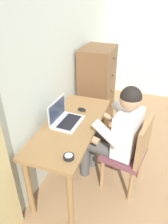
{
  "coord_description": "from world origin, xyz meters",
  "views": [
    {
      "loc": [
        -2.05,
        1.19,
        1.91
      ],
      "look_at": [
        -0.33,
        1.77,
        0.84
      ],
      "focal_mm": 33.22,
      "sensor_mm": 36.0,
      "label": 1
    }
  ],
  "objects_px": {
    "person_seated": "(116,132)",
    "laptop": "(65,118)",
    "desk": "(72,133)",
    "dresser": "(97,89)",
    "computer_mouse": "(82,109)",
    "desk_clock": "(69,157)",
    "chair": "(131,151)"
  },
  "relations": [
    {
      "from": "dresser",
      "to": "person_seated",
      "type": "xyz_separation_m",
      "value": [
        -1.07,
        -0.49,
        0.05
      ]
    },
    {
      "from": "laptop",
      "to": "computer_mouse",
      "type": "height_order",
      "value": "laptop"
    },
    {
      "from": "chair",
      "to": "dresser",
      "type": "bearing_deg",
      "value": 31.27
    },
    {
      "from": "person_seated",
      "to": "computer_mouse",
      "type": "relative_size",
      "value": 11.91
    },
    {
      "from": "desk_clock",
      "to": "chair",
      "type": "bearing_deg",
      "value": -39.95
    },
    {
      "from": "person_seated",
      "to": "laptop",
      "type": "xyz_separation_m",
      "value": [
        -0.09,
        0.52,
        0.12
      ]
    },
    {
      "from": "dresser",
      "to": "person_seated",
      "type": "height_order",
      "value": "dresser"
    },
    {
      "from": "chair",
      "to": "laptop",
      "type": "height_order",
      "value": "laptop"
    },
    {
      "from": "desk",
      "to": "laptop",
      "type": "relative_size",
      "value": 3.55
    },
    {
      "from": "chair",
      "to": "person_seated",
      "type": "xyz_separation_m",
      "value": [
        0.03,
        0.18,
        0.18
      ]
    },
    {
      "from": "desk",
      "to": "dresser",
      "type": "relative_size",
      "value": 1.02
    },
    {
      "from": "desk_clock",
      "to": "person_seated",
      "type": "bearing_deg",
      "value": -25.56
    },
    {
      "from": "desk",
      "to": "computer_mouse",
      "type": "xyz_separation_m",
      "value": [
        0.28,
        -0.01,
        0.14
      ]
    },
    {
      "from": "dresser",
      "to": "laptop",
      "type": "relative_size",
      "value": 3.5
    },
    {
      "from": "dresser",
      "to": "computer_mouse",
      "type": "height_order",
      "value": "dresser"
    },
    {
      "from": "desk",
      "to": "desk_clock",
      "type": "height_order",
      "value": "desk_clock"
    },
    {
      "from": "chair",
      "to": "person_seated",
      "type": "bearing_deg",
      "value": 79.96
    },
    {
      "from": "chair",
      "to": "laptop",
      "type": "distance_m",
      "value": 0.76
    },
    {
      "from": "person_seated",
      "to": "desk_clock",
      "type": "xyz_separation_m",
      "value": [
        -0.57,
        0.27,
        0.08
      ]
    },
    {
      "from": "chair",
      "to": "desk_clock",
      "type": "bearing_deg",
      "value": 140.05
    },
    {
      "from": "person_seated",
      "to": "laptop",
      "type": "relative_size",
      "value": 3.36
    },
    {
      "from": "desk_clock",
      "to": "computer_mouse",
      "type": "bearing_deg",
      "value": 11.37
    },
    {
      "from": "desk",
      "to": "desk_clock",
      "type": "bearing_deg",
      "value": -160.9
    },
    {
      "from": "person_seated",
      "to": "laptop",
      "type": "bearing_deg",
      "value": 100.36
    },
    {
      "from": "dresser",
      "to": "desk",
      "type": "bearing_deg",
      "value": -177.45
    },
    {
      "from": "computer_mouse",
      "to": "desk_clock",
      "type": "distance_m",
      "value": 0.77
    },
    {
      "from": "computer_mouse",
      "to": "person_seated",
      "type": "bearing_deg",
      "value": -102.02
    },
    {
      "from": "dresser",
      "to": "chair",
      "type": "xyz_separation_m",
      "value": [
        -1.1,
        -0.67,
        -0.13
      ]
    },
    {
      "from": "dresser",
      "to": "laptop",
      "type": "height_order",
      "value": "dresser"
    },
    {
      "from": "person_seated",
      "to": "desk_clock",
      "type": "bearing_deg",
      "value": 154.44
    },
    {
      "from": "chair",
      "to": "computer_mouse",
      "type": "relative_size",
      "value": 8.73
    },
    {
      "from": "computer_mouse",
      "to": "desk_clock",
      "type": "xyz_separation_m",
      "value": [
        -0.76,
        -0.15,
        -0.0
      ]
    }
  ]
}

